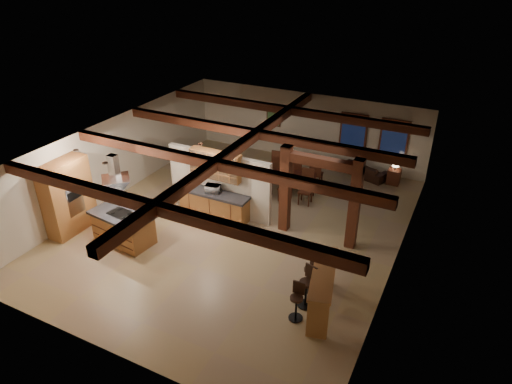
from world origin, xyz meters
TOP-DOWN VIEW (x-y plane):
  - ground at (0.00, 0.00)m, footprint 12.00×12.00m
  - room_walls at (0.00, 0.00)m, footprint 12.00×12.00m
  - ceiling_beams at (0.00, 0.00)m, footprint 10.00×12.00m
  - timber_posts at (2.50, 0.50)m, footprint 2.50×0.30m
  - partition_wall at (-1.00, 0.50)m, footprint 3.80×0.18m
  - pantry_cabinet at (-4.67, -2.60)m, footprint 0.67×1.60m
  - back_counter at (-1.00, 0.11)m, footprint 2.50×0.66m
  - upper_display_cabinet at (-1.00, 0.31)m, footprint 1.80×0.36m
  - range_hood at (-2.77, -2.35)m, footprint 1.10×1.10m
  - back_windows at (2.80, 5.93)m, footprint 2.70×0.07m
  - framed_art at (-1.50, 5.94)m, footprint 0.65×0.05m
  - recessed_cans at (-2.53, -1.93)m, footprint 3.16×2.46m
  - kitchen_island at (-2.77, -2.35)m, footprint 2.10×1.29m
  - dining_table at (0.59, 3.02)m, footprint 2.06×1.62m
  - sofa at (2.72, 5.50)m, footprint 1.98×1.32m
  - microwave at (-1.02, 0.11)m, footprint 0.54×0.41m
  - bar_counter at (3.72, -2.52)m, footprint 1.04×2.26m
  - side_table at (3.90, 5.34)m, footprint 0.48×0.48m
  - table_lamp at (3.90, 5.34)m, footprint 0.25×0.25m
  - bar_stool_a at (3.29, -3.10)m, footprint 0.36×0.36m
  - bar_stool_b at (3.34, -2.55)m, footprint 0.42×0.44m
  - bar_stool_c at (3.22, -1.94)m, footprint 0.40×0.41m
  - dining_chairs at (0.59, 3.02)m, footprint 2.13×2.13m

SIDE VIEW (x-z plane):
  - ground at x=0.00m, z-range 0.00..0.00m
  - sofa at x=2.72m, z-range 0.00..0.54m
  - side_table at x=3.90m, z-range 0.00..0.59m
  - dining_table at x=0.59m, z-range 0.00..0.64m
  - back_counter at x=-1.00m, z-range 0.01..0.95m
  - kitchen_island at x=-2.77m, z-range 0.00..0.99m
  - bar_stool_a at x=3.29m, z-range 0.01..1.04m
  - bar_stool_c at x=3.22m, z-range 0.01..1.07m
  - bar_stool_b at x=3.34m, z-range 0.01..1.18m
  - dining_chairs at x=0.59m, z-range 0.01..1.30m
  - bar_counter at x=3.72m, z-range 0.20..1.35m
  - table_lamp at x=3.90m, z-range 0.65..0.95m
  - microwave at x=-1.02m, z-range 0.94..1.21m
  - partition_wall at x=-1.00m, z-range 0.00..2.20m
  - pantry_cabinet at x=-4.67m, z-range 0.00..2.40m
  - back_windows at x=2.80m, z-range 0.65..2.35m
  - framed_art at x=-1.50m, z-range 1.27..2.12m
  - timber_posts at x=2.50m, z-range 0.31..3.21m
  - room_walls at x=0.00m, z-range -4.22..7.78m
  - range_hood at x=-2.77m, z-range 1.08..2.48m
  - upper_display_cabinet at x=-1.00m, z-range 1.37..2.33m
  - ceiling_beams at x=0.00m, z-range 2.62..2.90m
  - recessed_cans at x=-2.53m, z-range 2.85..2.89m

